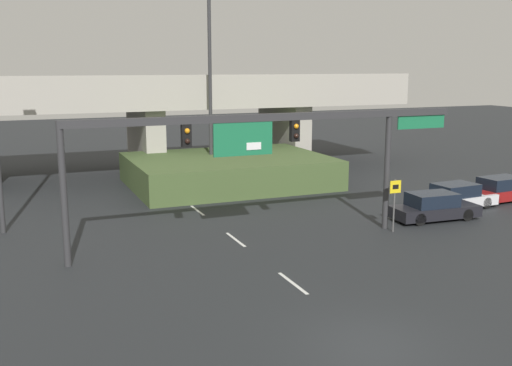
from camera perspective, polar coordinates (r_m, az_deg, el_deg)
The scene contains 10 objects.
ground_plane at distance 18.18m, azimuth 10.92°, elevation -14.72°, with size 160.00×160.00×0.00m, color black.
lane_markings at distance 30.38m, azimuth -3.95°, elevation -3.88°, with size 0.14×20.56×0.01m.
signal_gantry at distance 26.25m, azimuth 1.18°, elevation 4.39°, with size 18.39×0.44×5.80m.
speed_limit_sign at distance 29.17m, azimuth 13.06°, elevation -1.40°, with size 0.60×0.11×2.57m.
highway_light_pole_near at distance 40.41m, azimuth -4.40°, elevation 9.48°, with size 0.70×0.36×12.67m.
overpass_bridge at distance 45.03m, azimuth -10.58°, elevation 7.25°, with size 39.93×9.11×7.23m.
grass_embankment at distance 39.91m, azimuth -2.66°, elevation 1.17°, with size 12.75×9.61×1.91m.
parked_sedan_near_right at distance 32.29m, azimuth 16.57°, elevation -2.22°, with size 4.68×2.04×1.42m.
parked_sedan_mid_right at distance 35.24m, azimuth 18.55°, elevation -1.26°, with size 4.60×2.14×1.40m.
parked_sedan_far_right at distance 38.14m, azimuth 22.41°, elevation -0.59°, with size 4.86×2.07×1.43m.
Camera 1 is at (-9.17, -13.58, 7.88)m, focal length 42.00 mm.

